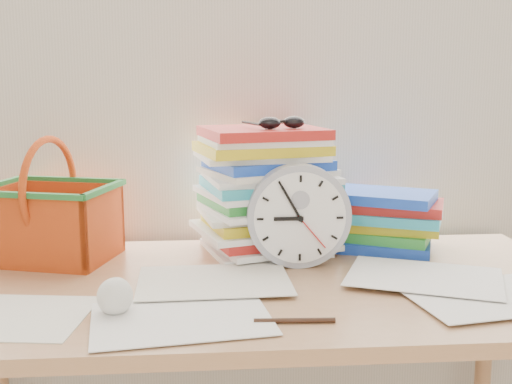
{
  "coord_description": "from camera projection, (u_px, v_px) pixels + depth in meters",
  "views": [
    {
      "loc": [
        -0.11,
        0.3,
        1.18
      ],
      "look_at": [
        -0.01,
        1.6,
        0.94
      ],
      "focal_mm": 45.0,
      "sensor_mm": 36.0,
      "label": 1
    }
  ],
  "objects": [
    {
      "name": "crumpled_ball",
      "position": [
        115.0,
        296.0,
        1.17
      ],
      "size": [
        0.07,
        0.07,
        0.07
      ],
      "primitive_type": "sphere",
      "color": "white",
      "rests_on": "desk"
    },
    {
      "name": "paper_stack",
      "position": [
        266.0,
        190.0,
        1.57
      ],
      "size": [
        0.38,
        0.34,
        0.31
      ],
      "primitive_type": null,
      "rotation": [
        0.0,
        0.0,
        0.28
      ],
      "color": "white",
      "rests_on": "desk"
    },
    {
      "name": "clock",
      "position": [
        298.0,
        216.0,
        1.44
      ],
      "size": [
        0.23,
        0.05,
        0.23
      ],
      "primitive_type": "cylinder",
      "rotation": [
        1.57,
        0.0,
        0.0
      ],
      "color": "#9C9FAE",
      "rests_on": "desk"
    },
    {
      "name": "scattered_papers",
      "position": [
        258.0,
        278.0,
        1.36
      ],
      "size": [
        1.26,
        0.42,
        0.02
      ],
      "primitive_type": null,
      "color": "white",
      "rests_on": "desk"
    },
    {
      "name": "pen",
      "position": [
        295.0,
        321.0,
        1.13
      ],
      "size": [
        0.14,
        0.02,
        0.01
      ],
      "primitive_type": "cylinder",
      "rotation": [
        0.0,
        1.57,
        -0.05
      ],
      "color": "black",
      "rests_on": "desk"
    },
    {
      "name": "sunglasses",
      "position": [
        282.0,
        123.0,
        1.5
      ],
      "size": [
        0.16,
        0.15,
        0.03
      ],
      "primitive_type": null,
      "rotation": [
        0.0,
        0.0,
        0.34
      ],
      "color": "black",
      "rests_on": "paper_stack"
    },
    {
      "name": "desk",
      "position": [
        258.0,
        314.0,
        1.37
      ],
      "size": [
        1.4,
        0.7,
        0.75
      ],
      "color": "#A9784F",
      "rests_on": "ground"
    },
    {
      "name": "basket",
      "position": [
        50.0,
        200.0,
        1.5
      ],
      "size": [
        0.33,
        0.29,
        0.28
      ],
      "primitive_type": null,
      "rotation": [
        0.0,
        0.0,
        -0.28
      ],
      "color": "#DE4E15",
      "rests_on": "desk"
    },
    {
      "name": "curtain",
      "position": [
        246.0,
        27.0,
        1.63
      ],
      "size": [
        2.4,
        0.01,
        2.5
      ],
      "primitive_type": "cube",
      "color": "beige",
      "rests_on": "room_shell"
    },
    {
      "name": "book_stack",
      "position": [
        386.0,
        219.0,
        1.61
      ],
      "size": [
        0.34,
        0.3,
        0.15
      ],
      "primitive_type": null,
      "rotation": [
        0.0,
        0.0,
        -0.36
      ],
      "color": "white",
      "rests_on": "desk"
    }
  ]
}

